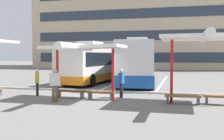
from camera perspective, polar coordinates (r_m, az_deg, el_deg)
The scene contains 17 objects.
ground_plane at distance 16.51m, azimuth -4.56°, elevation -5.13°, with size 160.00×160.00×0.00m, color slate.
terminal_building at distance 53.42m, azimuth 8.71°, elevation 12.30°, with size 42.66×15.40×24.53m.
coach_bus_0 at distance 23.86m, azimuth -3.25°, elevation 1.36°, with size 3.42×10.71×3.49m.
coach_bus_1 at distance 23.24m, azimuth 5.61°, elevation 1.55°, with size 3.84×12.71×3.73m.
lane_stripe_0 at distance 25.53m, azimuth -6.47°, elevation -2.19°, with size 0.16×14.00×0.01m, color white.
lane_stripe_1 at distance 24.45m, azimuth 1.76°, elevation -2.41°, with size 0.16×14.00×0.01m, color white.
lane_stripe_2 at distance 23.92m, azimuth 10.56°, elevation -2.59°, with size 0.16×14.00×0.01m, color white.
waiting_shelter_1 at distance 14.39m, azimuth -6.19°, elevation 4.55°, with size 4.17×4.50×2.95m.
bench_2 at distance 15.26m, azimuth -8.73°, elevation -4.57°, with size 1.67×0.52×0.45m.
bench_3 at distance 14.55m, azimuth -2.35°, elevation -4.93°, with size 1.53×0.44×0.45m.
waiting_shelter_2 at distance 13.46m, azimuth 18.67°, elevation 6.25°, with size 3.90×5.18×3.37m.
bench_4 at distance 13.65m, azimuth 14.65°, elevation -5.54°, with size 1.75×0.49×0.45m.
bench_5 at distance 14.05m, azimuth 22.03°, elevation -5.43°, with size 1.69×0.59×0.45m.
platform_kerb at distance 17.66m, azimuth -3.27°, elevation -4.39°, with size 44.00×0.24×0.12m, color #ADADA8.
waiting_passenger_0 at distance 13.99m, azimuth -11.90°, elevation -2.61°, with size 0.51×0.49×1.70m.
waiting_passenger_2 at distance 15.10m, azimuth 1.97°, elevation -2.35°, with size 0.25×0.48×1.62m.
waiting_passenger_3 at distance 16.41m, azimuth -15.43°, elevation -2.17°, with size 0.39×0.50×1.56m.
Camera 1 is at (5.31, -15.45, 2.38)m, focal length 43.54 mm.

